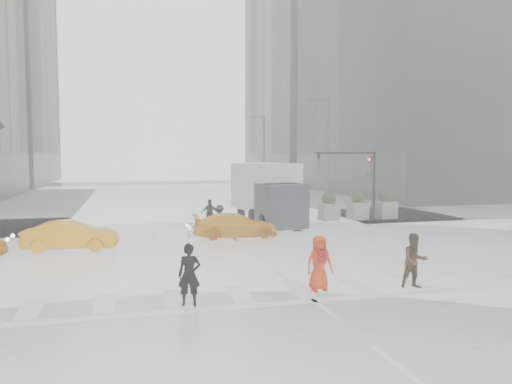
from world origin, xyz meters
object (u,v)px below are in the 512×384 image
object	(u,v)px
traffic_signal_pole	(360,172)
taxi_mid	(71,236)
pedestrian_orange	(319,263)
pedestrian_brown	(415,261)
box_truck	(269,192)

from	to	relation	value
traffic_signal_pole	taxi_mid	size ratio (longest dim) A/B	1.10
traffic_signal_pole	pedestrian_orange	world-z (taller)	traffic_signal_pole
pedestrian_brown	pedestrian_orange	size ratio (longest dim) A/B	1.01
pedestrian_orange	box_truck	bearing A→B (deg)	78.28
taxi_mid	pedestrian_brown	bearing A→B (deg)	-123.33
taxi_mid	box_truck	xyz separation A→B (m)	(11.05, 6.04, 1.33)
pedestrian_orange	box_truck	size ratio (longest dim) A/B	0.25
traffic_signal_pole	box_truck	xyz separation A→B (m)	(-5.77, 0.75, -1.21)
pedestrian_orange	box_truck	world-z (taller)	box_truck
traffic_signal_pole	pedestrian_brown	distance (m)	15.92
traffic_signal_pole	box_truck	distance (m)	5.95
box_truck	taxi_mid	bearing A→B (deg)	-161.69
traffic_signal_pole	taxi_mid	bearing A→B (deg)	-162.53
pedestrian_orange	box_truck	xyz separation A→B (m)	(2.67, 15.03, 1.11)
traffic_signal_pole	pedestrian_orange	xyz separation A→B (m)	(-8.44, -14.28, -2.32)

